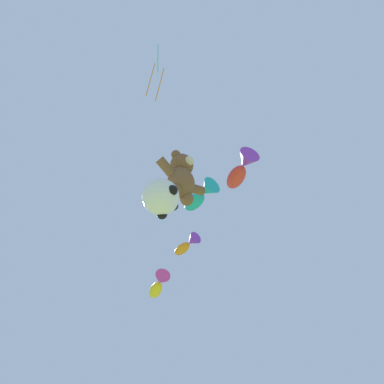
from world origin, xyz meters
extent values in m
ellipsoid|color=brown|center=(0.72, 4.75, 10.55)|extent=(0.95, 0.81, 1.16)
sphere|color=brown|center=(0.72, 4.75, 11.41)|extent=(0.80, 0.80, 0.80)
sphere|color=beige|center=(0.72, 4.41, 11.35)|extent=(0.34, 0.34, 0.34)
sphere|color=brown|center=(0.43, 4.75, 11.72)|extent=(0.33, 0.33, 0.33)
cylinder|color=brown|center=(0.03, 4.75, 10.75)|extent=(0.69, 0.31, 0.54)
sphere|color=brown|center=(0.46, 4.75, 10.00)|extent=(0.43, 0.43, 0.43)
sphere|color=brown|center=(1.01, 4.75, 11.72)|extent=(0.33, 0.33, 0.33)
cylinder|color=brown|center=(1.41, 4.75, 10.75)|extent=(0.69, 0.31, 0.54)
sphere|color=brown|center=(0.98, 4.75, 10.00)|extent=(0.43, 0.43, 0.43)
sphere|color=white|center=(-0.07, 4.74, 9.33)|extent=(1.08, 1.08, 1.08)
sphere|color=black|center=(0.42, 4.74, 9.33)|extent=(0.30, 0.30, 0.30)
sphere|color=black|center=(-0.18, 5.07, 9.68)|extent=(0.30, 0.30, 0.30)
sphere|color=black|center=(-0.07, 4.25, 9.25)|extent=(0.30, 0.30, 0.30)
sphere|color=black|center=(0.16, 4.91, 8.93)|extent=(0.30, 0.30, 0.30)
ellipsoid|color=red|center=(2.47, 3.81, 11.47)|extent=(0.97, 1.19, 0.49)
cone|color=purple|center=(2.12, 3.08, 11.47)|extent=(0.89, 0.83, 0.72)
sphere|color=black|center=(2.62, 4.11, 11.60)|extent=(0.13, 0.13, 0.13)
ellipsoid|color=#19ADB2|center=(3.08, 6.44, 12.50)|extent=(0.79, 1.20, 0.53)
cone|color=#19ADB2|center=(2.94, 5.59, 12.50)|extent=(0.87, 0.73, 0.78)
sphere|color=black|center=(3.13, 6.80, 12.64)|extent=(0.14, 0.14, 0.14)
ellipsoid|color=orange|center=(4.51, 8.61, 12.00)|extent=(0.60, 1.02, 0.39)
cone|color=purple|center=(4.40, 7.87, 12.00)|extent=(0.64, 0.61, 0.57)
sphere|color=black|center=(4.56, 8.91, 12.11)|extent=(0.10, 0.10, 0.10)
ellipsoid|color=yellow|center=(5.42, 11.36, 11.45)|extent=(1.11, 1.42, 0.49)
cone|color=#E53F9E|center=(4.95, 10.46, 11.45)|extent=(0.97, 0.97, 0.72)
sphere|color=black|center=(5.61, 11.73, 11.58)|extent=(0.13, 0.13, 0.13)
cube|color=#19ADB2|center=(-1.36, 3.96, 14.78)|extent=(0.92, 1.03, 1.36)
cylinder|color=orange|center=(-1.53, 3.99, 13.38)|extent=(0.03, 0.24, 1.94)
cylinder|color=orange|center=(-1.19, 3.91, 13.39)|extent=(0.03, 0.29, 1.91)
camera|label=1|loc=(-4.86, -1.22, 1.75)|focal=35.00mm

